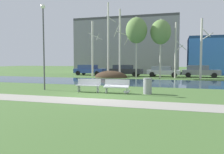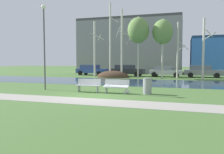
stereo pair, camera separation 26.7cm
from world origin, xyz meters
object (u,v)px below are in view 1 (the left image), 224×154
at_px(bench_left, 88,85).
at_px(trash_bin, 148,86).
at_px(seagull, 127,92).
at_px(parked_sedan_second_dark, 125,70).
at_px(streetlamp, 43,34).
at_px(parked_wagon_fourth_grey, 200,71).
at_px(parked_van_nearest_blue, 89,70).
at_px(bench_right, 117,86).
at_px(parked_hatch_third_silver, 163,71).

relative_size(bench_left, trash_bin, 1.64).
xyz_separation_m(seagull, parked_sedan_second_dark, (-3.97, 16.25, 0.66)).
relative_size(streetlamp, parked_wagon_fourth_grey, 1.31).
bearing_deg(parked_van_nearest_blue, seagull, -60.84).
distance_m(bench_right, streetlamp, 6.42).
bearing_deg(parked_van_nearest_blue, trash_bin, -57.26).
height_order(trash_bin, parked_sedan_second_dark, parked_sedan_second_dark).
height_order(bench_right, streetlamp, streetlamp).
bearing_deg(parked_sedan_second_dark, seagull, -76.26).
height_order(bench_left, trash_bin, trash_bin).
bearing_deg(parked_sedan_second_dark, trash_bin, -71.87).
xyz_separation_m(bench_right, parked_sedan_second_dark, (-3.29, 16.16, 0.33)).
height_order(bench_right, parked_van_nearest_blue, parked_van_nearest_blue).
bearing_deg(bench_left, parked_van_nearest_blue, 112.05).
bearing_deg(seagull, streetlamp, 177.43).
xyz_separation_m(trash_bin, seagull, (-1.25, -0.29, -0.38)).
bearing_deg(trash_bin, parked_wagon_fourth_grey, 75.24).
height_order(streetlamp, parked_hatch_third_silver, streetlamp).
bearing_deg(seagull, parked_van_nearest_blue, 119.16).
relative_size(bench_right, parked_hatch_third_silver, 0.39).
bearing_deg(parked_van_nearest_blue, parked_sedan_second_dark, -7.13).
relative_size(bench_left, parked_van_nearest_blue, 0.36).
xyz_separation_m(trash_bin, streetlamp, (-7.33, -0.01, 3.43)).
bearing_deg(parked_wagon_fourth_grey, streetlamp, -125.22).
bearing_deg(bench_right, bench_left, 180.00).
bearing_deg(parked_hatch_third_silver, bench_left, -102.80).
distance_m(bench_left, parked_sedan_second_dark, 16.22).
distance_m(parked_van_nearest_blue, parked_hatch_third_silver, 10.54).
bearing_deg(bench_left, parked_wagon_fourth_grey, 63.80).
height_order(parked_hatch_third_silver, parked_wagon_fourth_grey, parked_wagon_fourth_grey).
height_order(seagull, parked_van_nearest_blue, parked_van_nearest_blue).
bearing_deg(parked_sedan_second_dark, parked_wagon_fourth_grey, 3.46).
bearing_deg(parked_wagon_fourth_grey, seagull, -108.44).
distance_m(bench_right, parked_wagon_fourth_grey, 17.89).
bearing_deg(bench_right, streetlamp, 178.01).
height_order(bench_left, parked_van_nearest_blue, parked_van_nearest_blue).
bearing_deg(parked_sedan_second_dark, parked_hatch_third_silver, 1.60).
bearing_deg(parked_hatch_third_silver, parked_sedan_second_dark, -178.40).
bearing_deg(streetlamp, bench_right, -1.99).
distance_m(bench_right, trash_bin, 1.95).
xyz_separation_m(bench_left, streetlamp, (-3.45, 0.19, 3.47)).
relative_size(trash_bin, seagull, 2.10).
xyz_separation_m(trash_bin, parked_van_nearest_blue, (-10.70, 16.65, 0.27)).
bearing_deg(streetlamp, seagull, -2.57).
bearing_deg(trash_bin, bench_left, -177.04).
bearing_deg(bench_right, trash_bin, 5.92).
height_order(parked_van_nearest_blue, parked_sedan_second_dark, parked_sedan_second_dark).
distance_m(bench_left, parked_wagon_fourth_grey, 18.66).
height_order(trash_bin, parked_hatch_third_silver, parked_hatch_third_silver).
relative_size(seagull, parked_hatch_third_silver, 0.11).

